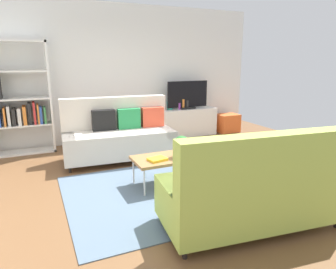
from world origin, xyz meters
name	(u,v)px	position (x,y,z in m)	size (l,w,h in m)	color
ground_plane	(174,182)	(0.00, 0.00, 0.00)	(7.68, 7.68, 0.00)	brown
wall_far	(119,74)	(0.00, 2.80, 1.45)	(6.40, 0.12, 2.90)	white
area_rug	(174,189)	(-0.11, -0.24, 0.01)	(2.90, 2.20, 0.01)	slate
couch_beige	(119,135)	(-0.44, 1.38, 0.45)	(1.95, 0.97, 1.10)	beige
couch_green	(253,190)	(0.22, -1.46, 0.44)	(1.99, 1.06, 1.10)	#A3BC4C
coffee_table	(172,158)	(-0.06, -0.04, 0.39)	(1.10, 0.56, 0.42)	#9E7042
tv_console	(187,122)	(1.50, 2.46, 0.32)	(1.40, 0.44, 0.64)	silver
tv	(188,95)	(1.50, 2.44, 0.95)	(1.00, 0.20, 0.64)	black
bookshelf	(18,103)	(-2.04, 2.48, 0.98)	(1.10, 0.36, 2.10)	white
storage_trunk	(228,123)	(2.60, 2.36, 0.22)	(0.52, 0.40, 0.44)	orange
potted_plant	(182,146)	(0.06, -0.11, 0.58)	(0.22, 0.22, 0.30)	brown
table_book_0	(157,159)	(-0.31, -0.13, 0.44)	(0.24, 0.18, 0.04)	gold
vase_0	(163,107)	(0.92, 2.51, 0.70)	(0.11, 0.11, 0.13)	#B24C4C
vase_1	(170,105)	(1.08, 2.51, 0.74)	(0.14, 0.14, 0.19)	#33B29E
bottle_0	(179,106)	(1.28, 2.42, 0.72)	(0.05, 0.05, 0.15)	purple
bottle_1	(183,104)	(1.38, 2.42, 0.76)	(0.06, 0.06, 0.23)	orange
bottle_2	(187,104)	(1.48, 2.42, 0.74)	(0.06, 0.06, 0.20)	#262626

